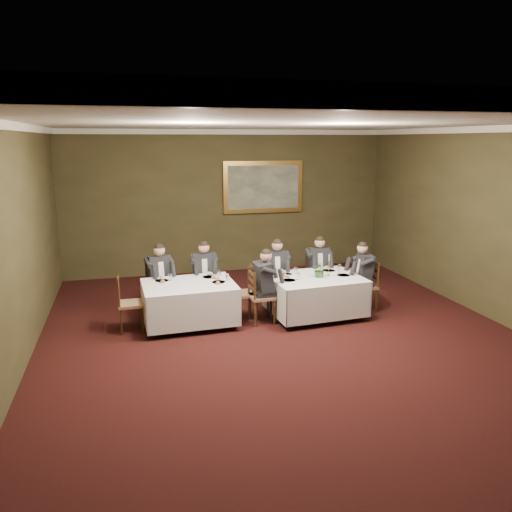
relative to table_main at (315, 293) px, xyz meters
name	(u,v)px	position (x,y,z in m)	size (l,w,h in m)	color
ground	(291,347)	(-0.89, -1.27, -0.45)	(10.00, 10.00, 0.00)	black
ceiling	(295,122)	(-0.89, -1.27, 3.05)	(8.00, 10.00, 0.10)	silver
back_wall	(228,202)	(-0.89, 3.73, 1.30)	(8.00, 0.10, 3.50)	#36321B
left_wall	(9,255)	(-4.89, -1.27, 1.30)	(0.10, 10.00, 3.50)	#36321B
right_wall	(512,229)	(3.11, -1.27, 1.30)	(0.10, 10.00, 3.50)	#36321B
crown_molding	(295,127)	(-0.89, -1.27, 2.99)	(8.00, 10.00, 0.12)	white
table_main	(315,293)	(0.00, 0.00, 0.00)	(1.77, 1.40, 0.67)	black
table_second	(189,300)	(-2.34, 0.15, 0.00)	(1.67, 1.30, 0.67)	black
chair_main_backleft	(276,291)	(-0.51, 0.84, -0.17)	(0.50, 0.48, 1.00)	#8D6547
diner_main_backleft	(276,280)	(-0.51, 0.82, 0.06)	(0.47, 0.53, 1.35)	black
chair_main_backright	(317,287)	(0.40, 0.90, -0.17)	(0.46, 0.44, 1.00)	#8D6547
diner_main_backright	(317,276)	(0.40, 0.88, 0.06)	(0.43, 0.50, 1.35)	black
chair_main_endleft	(261,307)	(-1.07, -0.07, -0.17)	(0.44, 0.46, 1.00)	#8D6547
diner_main_endleft	(262,295)	(-1.06, -0.07, 0.06)	(0.50, 0.43, 1.35)	black
chair_main_endright	(365,296)	(1.07, 0.07, -0.17)	(0.47, 0.49, 1.00)	#8D6547
diner_main_endright	(365,285)	(1.06, 0.07, 0.06)	(0.53, 0.46, 1.35)	black
chair_sec_backleft	(160,298)	(-2.81, 0.97, -0.17)	(0.53, 0.52, 1.00)	#8D6547
diner_sec_backleft	(160,287)	(-2.81, 0.96, 0.06)	(0.51, 0.57, 1.35)	black
chair_sec_backright	(205,294)	(-1.94, 1.00, -0.17)	(0.46, 0.44, 1.00)	#8D6547
diner_sec_backright	(204,283)	(-1.94, 0.99, 0.06)	(0.44, 0.50, 1.35)	black
chair_sec_endright	(245,304)	(-1.31, 0.19, -0.17)	(0.45, 0.47, 1.00)	#8D6547
chair_sec_endleft	(131,315)	(-3.37, 0.12, -0.17)	(0.43, 0.45, 1.00)	#8D6547
centerpiece	(320,269)	(0.07, -0.03, 0.47)	(0.28, 0.24, 0.31)	#2D5926
candlestick	(329,267)	(0.28, 0.04, 0.47)	(0.06, 0.06, 0.42)	#AE7F35
place_setting_table_main	(288,272)	(-0.42, 0.35, 0.35)	(0.33, 0.31, 0.14)	white
place_setting_table_second	(165,278)	(-2.74, 0.50, 0.35)	(0.33, 0.31, 0.14)	white
painting	(263,187)	(0.00, 3.66, 1.66)	(2.03, 0.09, 1.29)	#E0A752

